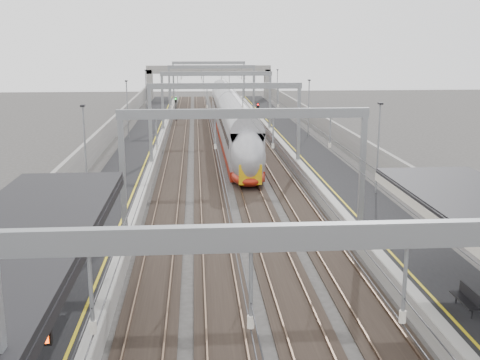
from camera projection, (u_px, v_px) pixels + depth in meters
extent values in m
cube|color=black|center=(135.00, 161.00, 54.07)|extent=(4.00, 120.00, 1.00)
cube|color=black|center=(311.00, 158.00, 55.23)|extent=(4.00, 120.00, 1.00)
cube|color=black|center=(174.00, 165.00, 54.43)|extent=(2.40, 140.00, 0.08)
cube|color=brown|center=(166.00, 164.00, 54.35)|extent=(0.07, 140.00, 0.14)
cube|color=brown|center=(182.00, 164.00, 54.46)|extent=(0.07, 140.00, 0.14)
cube|color=black|center=(207.00, 165.00, 54.64)|extent=(2.40, 140.00, 0.08)
cube|color=brown|center=(199.00, 164.00, 54.57)|extent=(0.07, 140.00, 0.14)
cube|color=brown|center=(215.00, 164.00, 54.67)|extent=(0.07, 140.00, 0.14)
cube|color=black|center=(240.00, 164.00, 54.86)|extent=(2.40, 140.00, 0.08)
cube|color=brown|center=(232.00, 163.00, 54.79)|extent=(0.07, 140.00, 0.14)
cube|color=brown|center=(248.00, 163.00, 54.89)|extent=(0.07, 140.00, 0.14)
cube|color=black|center=(273.00, 164.00, 55.08)|extent=(2.40, 140.00, 0.08)
cube|color=brown|center=(265.00, 163.00, 55.00)|extent=(0.07, 140.00, 0.14)
cube|color=brown|center=(281.00, 163.00, 55.11)|extent=(0.07, 140.00, 0.14)
cube|color=gray|center=(330.00, 236.00, 11.32)|extent=(13.00, 0.25, 0.50)
cube|color=gray|center=(123.00, 174.00, 30.99)|extent=(0.28, 0.28, 6.60)
cube|color=gray|center=(362.00, 170.00, 31.90)|extent=(0.28, 0.28, 6.60)
cube|color=gray|center=(244.00, 114.00, 30.76)|extent=(13.00, 0.25, 0.50)
cube|color=gray|center=(150.00, 123.00, 50.43)|extent=(0.28, 0.28, 6.60)
cube|color=gray|center=(299.00, 122.00, 51.34)|extent=(0.28, 0.28, 6.60)
cube|color=gray|center=(225.00, 86.00, 50.20)|extent=(13.00, 0.25, 0.50)
cube|color=gray|center=(162.00, 100.00, 69.87)|extent=(0.28, 0.28, 6.60)
cube|color=gray|center=(270.00, 100.00, 70.78)|extent=(0.28, 0.28, 6.60)
cube|color=gray|center=(216.00, 74.00, 69.64)|extent=(13.00, 0.25, 0.50)
cube|color=gray|center=(169.00, 88.00, 89.30)|extent=(0.28, 0.28, 6.60)
cube|color=gray|center=(254.00, 87.00, 90.22)|extent=(0.28, 0.28, 6.60)
cube|color=gray|center=(212.00, 67.00, 89.08)|extent=(13.00, 0.25, 0.50)
cube|color=gray|center=(173.00, 80.00, 106.80)|extent=(0.28, 0.28, 6.60)
cube|color=gray|center=(244.00, 80.00, 107.71)|extent=(0.28, 0.28, 6.60)
cube|color=gray|center=(209.00, 63.00, 106.57)|extent=(13.00, 0.25, 0.50)
cylinder|color=#262628|center=(174.00, 100.00, 58.06)|extent=(0.03, 140.00, 0.03)
cylinder|color=#262628|center=(205.00, 99.00, 58.28)|extent=(0.03, 140.00, 0.03)
cylinder|color=#262628|center=(236.00, 99.00, 58.50)|extent=(0.03, 140.00, 0.03)
cylinder|color=#262628|center=(267.00, 99.00, 58.71)|extent=(0.03, 140.00, 0.03)
cylinder|color=black|center=(11.00, 252.00, 23.26)|extent=(0.20, 0.20, 4.00)
cube|color=black|center=(15.00, 334.00, 13.42)|extent=(1.60, 0.15, 0.55)
cube|color=#FF3B05|center=(14.00, 336.00, 13.34)|extent=(1.50, 0.02, 0.42)
cube|color=gray|center=(209.00, 69.00, 106.83)|extent=(22.00, 2.20, 1.40)
cube|color=gray|center=(150.00, 87.00, 106.77)|extent=(1.00, 2.20, 6.20)
cube|color=gray|center=(267.00, 87.00, 108.28)|extent=(1.00, 2.20, 6.20)
cube|color=gray|center=(98.00, 149.00, 53.59)|extent=(0.30, 120.00, 3.20)
cube|color=gray|center=(345.00, 146.00, 55.21)|extent=(0.30, 120.00, 3.20)
cube|color=#A11F0E|center=(237.00, 151.00, 58.38)|extent=(2.74, 23.32, 0.81)
cube|color=#939398|center=(237.00, 131.00, 57.95)|extent=(2.74, 23.32, 3.04)
cube|color=black|center=(244.00, 172.00, 50.52)|extent=(2.03, 2.43, 0.51)
cube|color=#A11F0E|center=(225.00, 120.00, 81.44)|extent=(2.74, 23.32, 0.81)
cube|color=#939398|center=(225.00, 106.00, 81.01)|extent=(2.74, 23.32, 3.04)
cube|color=black|center=(228.00, 131.00, 73.58)|extent=(2.03, 2.43, 0.51)
ellipsoid|color=#939398|center=(248.00, 157.00, 46.48)|extent=(2.74, 5.27, 4.26)
cube|color=#DDA70B|center=(250.00, 175.00, 44.57)|extent=(1.72, 0.12, 1.52)
cube|color=black|center=(250.00, 154.00, 44.67)|extent=(1.62, 0.58, 0.95)
cube|color=black|center=(464.00, 300.00, 22.63)|extent=(0.45, 1.72, 0.06)
cube|color=black|center=(470.00, 295.00, 22.60)|extent=(0.07, 1.72, 0.48)
cylinder|color=black|center=(472.00, 314.00, 22.03)|extent=(0.06, 0.06, 0.40)
cylinder|color=black|center=(456.00, 299.00, 23.33)|extent=(0.06, 0.06, 0.40)
cylinder|color=black|center=(176.00, 111.00, 83.78)|extent=(0.12, 0.12, 3.00)
cube|color=black|center=(176.00, 100.00, 83.42)|extent=(0.32, 0.22, 0.75)
sphere|color=#0CE526|center=(176.00, 99.00, 83.26)|extent=(0.16, 0.16, 0.16)
cylinder|color=black|center=(239.00, 116.00, 78.17)|extent=(0.12, 0.12, 3.00)
cube|color=black|center=(239.00, 104.00, 77.82)|extent=(0.32, 0.22, 0.75)
sphere|color=red|center=(239.00, 103.00, 77.66)|extent=(0.16, 0.16, 0.16)
cylinder|color=black|center=(258.00, 118.00, 76.25)|extent=(0.12, 0.12, 3.00)
cube|color=black|center=(258.00, 106.00, 75.89)|extent=(0.32, 0.22, 0.75)
sphere|color=red|center=(258.00, 105.00, 75.73)|extent=(0.16, 0.16, 0.16)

